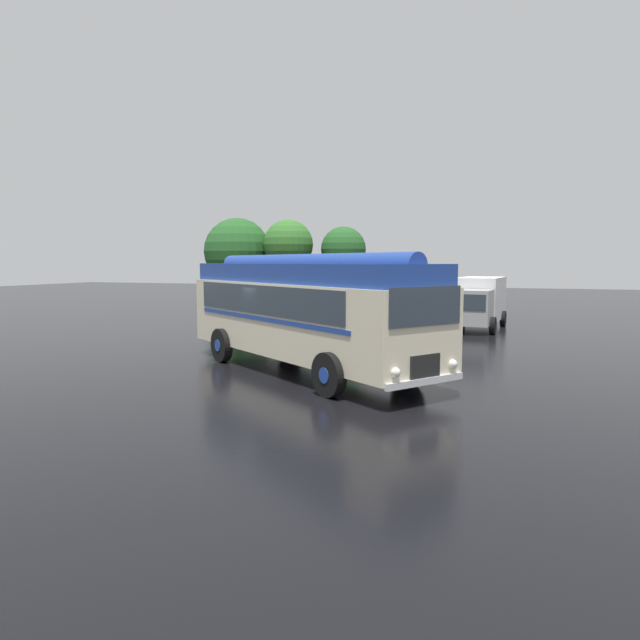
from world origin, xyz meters
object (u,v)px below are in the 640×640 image
car_near_left (324,307)px  box_van (478,301)px  car_mid_right (424,310)px  vintage_bus (303,308)px  car_mid_left (370,307)px

car_near_left → box_van: 8.08m
car_mid_right → box_van: 2.70m
vintage_bus → car_near_left: size_ratio=2.19×
vintage_bus → car_mid_left: bearing=96.1°
car_near_left → car_mid_left: size_ratio=1.01×
vintage_bus → car_near_left: (-3.95, 13.48, -1.05)m
vintage_bus → car_mid_left: 14.00m
box_van → vintage_bus: bearing=-107.3°
vintage_bus → car_mid_right: (1.46, 13.37, -1.05)m
vintage_bus → car_mid_right: 13.49m
car_mid_left → car_mid_right: same height
car_near_left → box_van: bearing=-1.9°
car_near_left → car_mid_right: bearing=-1.2°
car_mid_left → car_near_left: bearing=-170.8°
car_mid_left → car_mid_right: (2.95, -0.51, 0.00)m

